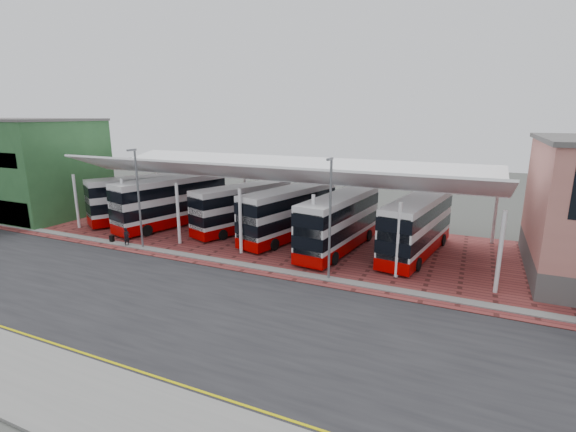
% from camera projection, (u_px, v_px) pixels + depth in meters
% --- Properties ---
extents(ground, '(140.00, 140.00, 0.00)m').
position_uv_depth(ground, '(256.00, 314.00, 22.86)').
color(ground, '#3D3F3B').
extents(road, '(120.00, 14.00, 0.02)m').
position_uv_depth(road, '(247.00, 322.00, 21.97)').
color(road, black).
rests_on(road, ground).
extents(forecourt, '(72.00, 16.00, 0.06)m').
position_uv_depth(forecourt, '(356.00, 250.00, 33.54)').
color(forecourt, brown).
rests_on(forecourt, ground).
extents(sidewalk, '(120.00, 4.00, 0.14)m').
position_uv_depth(sidewalk, '(135.00, 419.00, 14.89)').
color(sidewalk, slate).
rests_on(sidewalk, ground).
extents(north_kerb, '(120.00, 0.80, 0.14)m').
position_uv_depth(north_kerb, '(300.00, 274.00, 28.32)').
color(north_kerb, slate).
rests_on(north_kerb, ground).
extents(yellow_line_near, '(120.00, 0.12, 0.01)m').
position_uv_depth(yellow_line_near, '(172.00, 388.00, 16.67)').
color(yellow_line_near, '#B9AE01').
rests_on(yellow_line_near, road).
extents(yellow_line_far, '(120.00, 0.12, 0.01)m').
position_uv_depth(yellow_line_far, '(177.00, 383.00, 16.93)').
color(yellow_line_far, '#B9AE01').
rests_on(yellow_line_far, road).
extents(canopy, '(37.00, 11.63, 7.07)m').
position_uv_depth(canopy, '(272.00, 172.00, 36.22)').
color(canopy, white).
rests_on(canopy, ground).
extents(shop_green, '(6.40, 10.20, 10.22)m').
position_uv_depth(shop_green, '(53.00, 169.00, 43.42)').
color(shop_green, '#2F6132').
rests_on(shop_green, ground).
extents(shop_cream, '(6.40, 10.20, 10.22)m').
position_uv_depth(shop_cream, '(13.00, 166.00, 46.04)').
color(shop_cream, beige).
rests_on(shop_cream, ground).
extents(lamp_west, '(0.16, 0.90, 8.07)m').
position_uv_depth(lamp_west, '(138.00, 196.00, 33.01)').
color(lamp_west, slate).
rests_on(lamp_west, ground).
extents(lamp_east, '(0.16, 0.90, 8.07)m').
position_uv_depth(lamp_east, '(330.00, 216.00, 26.56)').
color(lamp_east, slate).
rests_on(lamp_east, ground).
extents(bus_0, '(7.82, 10.86, 4.57)m').
position_uv_depth(bus_0, '(147.00, 199.00, 42.24)').
color(bus_0, silver).
rests_on(bus_0, forecourt).
extents(bus_1, '(5.60, 11.69, 4.70)m').
position_uv_depth(bus_1, '(171.00, 202.00, 40.25)').
color(bus_1, silver).
rests_on(bus_1, forecourt).
extents(bus_2, '(5.80, 10.50, 4.25)m').
position_uv_depth(bus_2, '(243.00, 208.00, 38.69)').
color(bus_2, silver).
rests_on(bus_2, forecourt).
extents(bus_3, '(5.06, 11.03, 4.43)m').
position_uv_depth(bus_3, '(289.00, 214.00, 36.16)').
color(bus_3, silver).
rests_on(bus_3, forecourt).
extents(bus_4, '(3.74, 11.03, 4.46)m').
position_uv_depth(bus_4, '(339.00, 223.00, 33.07)').
color(bus_4, silver).
rests_on(bus_4, forecourt).
extents(bus_5, '(4.17, 11.09, 4.47)m').
position_uv_depth(bus_5, '(417.00, 227.00, 31.88)').
color(bus_5, silver).
rests_on(bus_5, forecourt).
extents(pedestrian, '(0.45, 0.61, 1.56)m').
position_uv_depth(pedestrian, '(127.00, 237.00, 34.29)').
color(pedestrian, black).
rests_on(pedestrian, forecourt).
extents(suitcase, '(0.36, 0.25, 0.61)m').
position_uv_depth(suitcase, '(112.00, 239.00, 35.35)').
color(suitcase, black).
rests_on(suitcase, forecourt).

